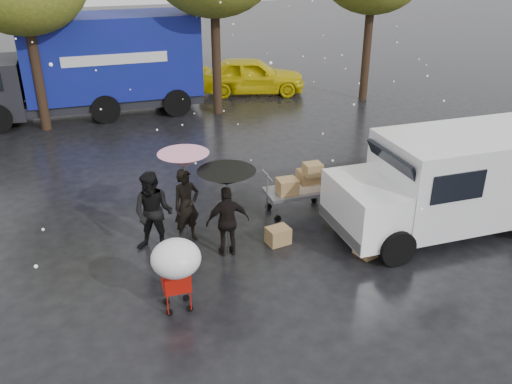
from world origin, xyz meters
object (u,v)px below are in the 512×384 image
object	(u,v)px
white_van	(450,181)
yellow_taxi	(251,75)
vendor_cart	(301,184)
shopping_cart	(176,262)
person_black	(228,221)
person_pink	(187,206)
blue_truck	(89,66)

from	to	relation	value
white_van	yellow_taxi	bearing A→B (deg)	92.88
vendor_cart	shopping_cart	bearing A→B (deg)	-139.98
person_black	yellow_taxi	distance (m)	12.54
person_pink	shopping_cart	bearing A→B (deg)	-122.20
white_van	yellow_taxi	world-z (taller)	white_van
vendor_cart	person_black	bearing A→B (deg)	-148.95
vendor_cart	yellow_taxi	size ratio (longest dim) A/B	0.35
vendor_cart	blue_truck	world-z (taller)	blue_truck
person_pink	yellow_taxi	bearing A→B (deg)	48.71
vendor_cart	blue_truck	xyz separation A→B (m)	(-4.21, 9.53, 1.03)
yellow_taxi	blue_truck	bearing A→B (deg)	113.98
person_pink	blue_truck	world-z (taller)	blue_truck
white_van	yellow_taxi	distance (m)	12.27
vendor_cart	blue_truck	bearing A→B (deg)	113.81
white_van	blue_truck	distance (m)	13.26
person_pink	blue_truck	bearing A→B (deg)	81.01
white_van	yellow_taxi	xyz separation A→B (m)	(-0.62, 12.25, -0.42)
shopping_cart	blue_truck	size ratio (longest dim) A/B	0.18
person_pink	blue_truck	xyz separation A→B (m)	(-1.41, 9.98, 0.94)
person_black	white_van	world-z (taller)	white_van
person_black	blue_truck	bearing A→B (deg)	-76.42
person_pink	person_black	bearing A→B (deg)	-67.93
person_pink	person_black	size ratio (longest dim) A/B	1.08
blue_truck	yellow_taxi	distance (m)	6.50
blue_truck	white_van	bearing A→B (deg)	-58.28
blue_truck	vendor_cart	bearing A→B (deg)	-66.19
person_pink	shopping_cart	world-z (taller)	person_pink
person_pink	blue_truck	size ratio (longest dim) A/B	0.20
person_black	vendor_cart	bearing A→B (deg)	-146.26
person_pink	yellow_taxi	world-z (taller)	person_pink
vendor_cart	yellow_taxi	distance (m)	10.72
person_pink	vendor_cart	xyz separation A→B (m)	(2.80, 0.45, -0.09)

